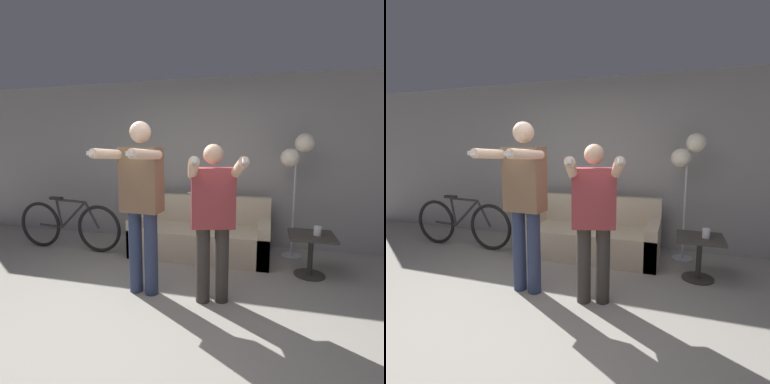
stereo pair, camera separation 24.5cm
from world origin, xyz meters
The scene contains 10 objects.
ground_plane centered at (0.00, 0.00, 0.00)m, with size 16.00×16.00×0.00m, color gray.
wall_back centered at (0.00, 2.51, 1.30)m, with size 10.00×0.05×2.60m.
couch centered at (0.05, 1.90, 0.26)m, with size 1.93×0.83×0.82m.
person_left centered at (-0.28, 0.58, 1.03)m, with size 0.52×0.70×1.79m.
person_right centered at (0.46, 0.58, 0.90)m, with size 0.60×0.74×1.57m.
cat centered at (0.06, 2.20, 0.90)m, with size 0.52×0.15×0.18m.
floor_lamp centered at (1.32, 2.10, 1.40)m, with size 0.43×0.28×1.72m.
side_table centered at (1.48, 1.50, 0.37)m, with size 0.52×0.52×0.51m.
cup centered at (1.54, 1.47, 0.57)m, with size 0.08×0.08×0.11m.
bicycle centered at (-1.94, 1.60, 0.37)m, with size 1.73×0.07×0.80m.
Camera 2 is at (1.21, -2.12, 1.53)m, focal length 28.00 mm.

